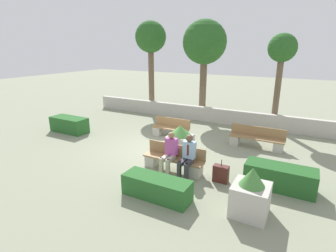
{
  "coord_description": "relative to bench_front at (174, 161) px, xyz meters",
  "views": [
    {
      "loc": [
        5.26,
        -8.25,
        3.89
      ],
      "look_at": [
        0.49,
        0.5,
        0.9
      ],
      "focal_mm": 28.0,
      "sensor_mm": 36.0,
      "label": 1
    }
  ],
  "objects": [
    {
      "name": "ground_plane",
      "position": [
        -1.64,
        1.22,
        -0.33
      ],
      "size": [
        60.0,
        60.0,
        0.0
      ],
      "primitive_type": "plane",
      "color": "gray"
    },
    {
      "name": "perimeter_wall",
      "position": [
        -1.64,
        6.22,
        0.06
      ],
      "size": [
        13.68,
        0.3,
        0.77
      ],
      "color": "#B7B2A8",
      "rests_on": "ground_plane"
    },
    {
      "name": "bench_front",
      "position": [
        0.0,
        0.0,
        0.0
      ],
      "size": [
        2.07,
        0.48,
        0.83
      ],
      "color": "#937047",
      "rests_on": "ground_plane"
    },
    {
      "name": "bench_left_side",
      "position": [
        1.99,
        3.41,
        0.0
      ],
      "size": [
        2.16,
        0.49,
        0.83
      ],
      "rotation": [
        0.0,
        0.0,
        -0.17
      ],
      "color": "#937047",
      "rests_on": "ground_plane"
    },
    {
      "name": "bench_right_side",
      "position": [
        -1.69,
        2.95,
        -0.01
      ],
      "size": [
        1.74,
        0.48,
        0.83
      ],
      "rotation": [
        0.0,
        0.0,
        -0.02
      ],
      "color": "#937047",
      "rests_on": "ground_plane"
    },
    {
      "name": "person_seated_man",
      "position": [
        0.56,
        -0.14,
        0.41
      ],
      "size": [
        0.38,
        0.64,
        1.33
      ],
      "color": "#333338",
      "rests_on": "ground_plane"
    },
    {
      "name": "person_seated_woman",
      "position": [
        -0.07,
        -0.14,
        0.39
      ],
      "size": [
        0.38,
        0.64,
        1.32
      ],
      "color": "#B2A893",
      "rests_on": "ground_plane"
    },
    {
      "name": "hedge_block_near_left",
      "position": [
        0.36,
        -1.68,
        -0.04
      ],
      "size": [
        1.88,
        0.64,
        0.58
      ],
      "color": "#286028",
      "rests_on": "ground_plane"
    },
    {
      "name": "hedge_block_near_right",
      "position": [
        3.2,
        0.41,
        0.01
      ],
      "size": [
        1.91,
        0.73,
        0.68
      ],
      "color": "#235623",
      "rests_on": "ground_plane"
    },
    {
      "name": "hedge_block_mid_left",
      "position": [
        -6.28,
        1.26,
        0.03
      ],
      "size": [
        1.85,
        0.78,
        0.71
      ],
      "color": "#286028",
      "rests_on": "ground_plane"
    },
    {
      "name": "planter_corner_left",
      "position": [
        -0.52,
        1.54,
        0.22
      ],
      "size": [
        0.92,
        0.92,
        1.06
      ],
      "color": "#B7B2A8",
      "rests_on": "ground_plane"
    },
    {
      "name": "planter_corner_right",
      "position": [
        2.72,
        -1.25,
        0.2
      ],
      "size": [
        0.85,
        0.85,
        1.23
      ],
      "color": "#B7B2A8",
      "rests_on": "ground_plane"
    },
    {
      "name": "suitcase",
      "position": [
        1.61,
        -0.03,
        -0.07
      ],
      "size": [
        0.45,
        0.23,
        0.72
      ],
      "color": "#471E19",
      "rests_on": "ground_plane"
    },
    {
      "name": "tree_leftmost",
      "position": [
        -5.44,
        7.36,
        4.02
      ],
      "size": [
        1.9,
        1.9,
        5.47
      ],
      "color": "brown",
      "rests_on": "ground_plane"
    },
    {
      "name": "tree_center_left",
      "position": [
        -1.83,
        7.18,
        3.77
      ],
      "size": [
        2.41,
        2.41,
        5.39
      ],
      "color": "brown",
      "rests_on": "ground_plane"
    },
    {
      "name": "tree_center_right",
      "position": [
        2.23,
        6.57,
        3.32
      ],
      "size": [
        1.31,
        1.31,
        4.54
      ],
      "color": "brown",
      "rests_on": "ground_plane"
    }
  ]
}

